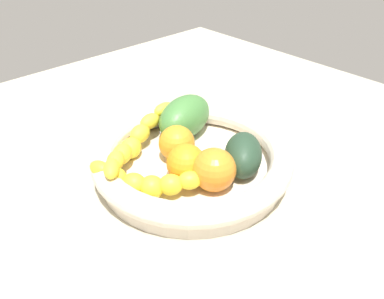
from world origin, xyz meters
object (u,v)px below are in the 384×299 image
fruit_bowl (192,160)px  mango_green (185,117)px  banana_draped_left (134,142)px  orange_front (186,163)px  banana_draped_right (152,181)px  orange_mid_left (214,170)px  avocado_dark (243,155)px  orange_mid_right (177,143)px

fruit_bowl → mango_green: bearing=144.7°
banana_draped_left → orange_front: bearing=12.5°
banana_draped_right → orange_front: 6.20cm
fruit_bowl → banana_draped_left: (-8.19, -5.71, 2.16)cm
fruit_bowl → orange_mid_left: orange_mid_left is taller
orange_front → orange_mid_left: 4.72cm
banana_draped_right → avocado_dark: avocado_dark is taller
fruit_bowl → avocado_dark: bearing=36.3°
fruit_bowl → avocado_dark: avocado_dark is taller
avocado_dark → mango_green: 14.79cm
fruit_bowl → mango_green: size_ratio=2.66×
avocado_dark → banana_draped_right: bearing=-109.7°
banana_draped_left → orange_front: size_ratio=3.54×
orange_mid_left → mango_green: size_ratio=0.54×
mango_green → fruit_bowl: bearing=-35.3°
avocado_dark → orange_mid_left: bearing=-90.2°
orange_mid_right → mango_green: mango_green is taller
orange_mid_left → avocado_dark: 6.64cm
fruit_bowl → orange_mid_right: orange_mid_right is taller
orange_front → avocado_dark: same height
mango_green → avocado_dark: bearing=-3.0°
banana_draped_right → avocado_dark: bearing=70.3°
orange_mid_right → avocado_dark: bearing=29.6°
mango_green → orange_mid_left: bearing=-26.7°
orange_front → avocado_dark: size_ratio=0.64×
fruit_bowl → mango_green: mango_green is taller
fruit_bowl → banana_draped_right: bearing=-80.7°
banana_draped_left → mango_green: 11.42cm
orange_mid_right → mango_green: (-4.99, 6.32, 0.63)cm
banana_draped_right → orange_front: size_ratio=2.59×
orange_front → mango_green: 13.77cm
fruit_bowl → banana_draped_right: 9.76cm
banana_draped_right → banana_draped_left: bearing=158.7°
banana_draped_right → orange_front: (0.74, 6.13, 0.59)cm
avocado_dark → mango_green: mango_green is taller
fruit_bowl → orange_mid_left: 7.30cm
mango_green → banana_draped_right: bearing=-57.8°
fruit_bowl → banana_draped_right: banana_draped_right is taller
banana_draped_left → orange_mid_right: bearing=44.7°
banana_draped_right → orange_mid_right: size_ratio=2.62×
banana_draped_left → avocado_dark: bearing=35.5°
fruit_bowl → mango_green: 10.21cm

